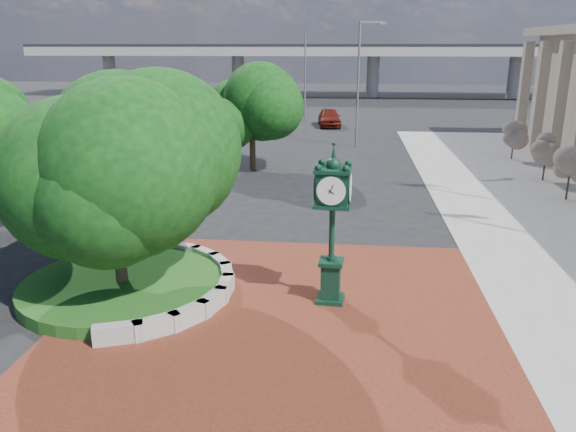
{
  "coord_description": "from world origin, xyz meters",
  "views": [
    {
      "loc": [
        1.77,
        -15.22,
        7.29
      ],
      "look_at": [
        -0.05,
        1.5,
        2.17
      ],
      "focal_mm": 35.0,
      "sensor_mm": 36.0,
      "label": 1
    }
  ],
  "objects_px": {
    "parked_car": "(329,117)",
    "street_lamp_far": "(307,69)",
    "post_clock": "(332,219)",
    "street_lamp_near": "(361,75)"
  },
  "relations": [
    {
      "from": "parked_car",
      "to": "street_lamp_far",
      "type": "distance_m",
      "value": 6.15
    },
    {
      "from": "post_clock",
      "to": "street_lamp_near",
      "type": "distance_m",
      "value": 27.21
    },
    {
      "from": "street_lamp_far",
      "to": "parked_car",
      "type": "bearing_deg",
      "value": -56.97
    },
    {
      "from": "street_lamp_near",
      "to": "parked_car",
      "type": "bearing_deg",
      "value": 103.62
    },
    {
      "from": "parked_car",
      "to": "street_lamp_near",
      "type": "height_order",
      "value": "street_lamp_near"
    },
    {
      "from": "post_clock",
      "to": "street_lamp_far",
      "type": "height_order",
      "value": "street_lamp_far"
    },
    {
      "from": "parked_car",
      "to": "street_lamp_near",
      "type": "xyz_separation_m",
      "value": [
        2.63,
        -10.84,
        4.42
      ]
    },
    {
      "from": "street_lamp_near",
      "to": "street_lamp_far",
      "type": "bearing_deg",
      "value": 109.09
    },
    {
      "from": "post_clock",
      "to": "parked_car",
      "type": "relative_size",
      "value": 0.96
    },
    {
      "from": "parked_car",
      "to": "street_lamp_far",
      "type": "xyz_separation_m",
      "value": [
        -2.41,
        3.7,
        4.28
      ]
    }
  ]
}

